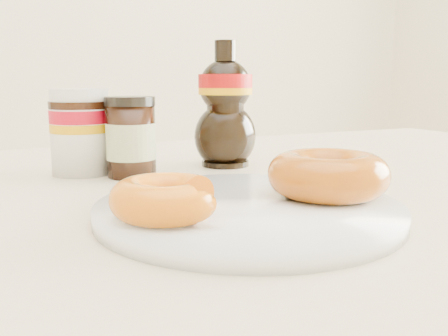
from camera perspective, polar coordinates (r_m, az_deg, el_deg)
name	(u,v)px	position (r m, az deg, el deg)	size (l,w,h in m)	color
dining_table	(231,268)	(0.55, 0.77, -11.35)	(1.40, 0.90, 0.75)	beige
plate	(248,209)	(0.43, 2.80, -4.74)	(0.26, 0.26, 0.01)	white
donut_bitten	(166,198)	(0.38, -6.68, -3.45)	(0.09, 0.09, 0.03)	orange
donut_whole	(328,174)	(0.46, 11.80, -0.71)	(0.11, 0.11, 0.04)	#AF4D0B
nutella_jar	(81,128)	(0.65, -16.04, 4.37)	(0.07, 0.07, 0.11)	white
syrup_bottle	(225,104)	(0.68, 0.14, 7.29)	(0.09, 0.07, 0.17)	black
dark_jar	(131,138)	(0.61, -10.58, 3.40)	(0.06, 0.06, 0.10)	black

